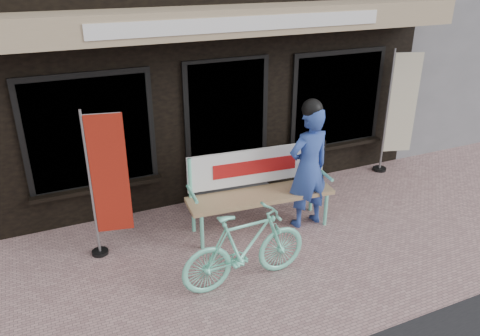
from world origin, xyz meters
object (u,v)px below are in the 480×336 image
person (309,166)px  bicycle (245,247)px  nobori_red (107,183)px  menu_stand (310,167)px  bench (258,183)px  nobori_cream (399,110)px

person → bicycle: bearing=-152.9°
nobori_red → menu_stand: size_ratio=2.11×
menu_stand → bench: bearing=-144.9°
nobori_red → person: bearing=3.1°
person → nobori_red: (-2.63, 0.39, 0.09)m
nobori_cream → menu_stand: 2.01m
bicycle → nobori_cream: (3.78, 1.84, 0.65)m
bench → bicycle: bench is taller
person → nobori_red: 2.66m
bench → nobori_red: bearing=-178.9°
person → nobori_cream: nobori_cream is taller
bicycle → nobori_red: nobori_red is taller
person → menu_stand: (0.54, 0.77, -0.44)m
bicycle → menu_stand: size_ratio=1.70×
person → nobori_red: nobori_red is taller
bicycle → bench: bearing=-34.3°
bench → nobori_cream: size_ratio=0.95×
person → menu_stand: person is taller
bicycle → person: bearing=-59.3°
nobori_cream → bench: bearing=-150.3°
person → bicycle: (-1.35, -0.86, -0.44)m
person → bicycle: 1.66m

